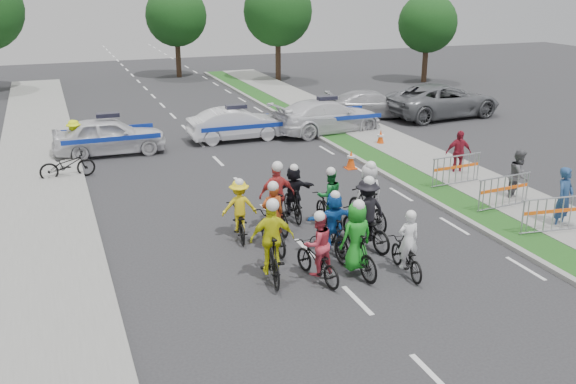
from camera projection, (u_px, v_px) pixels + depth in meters
name	position (u px, v px, depth m)	size (l,w,h in m)	color
ground	(357.00, 300.00, 14.20)	(90.00, 90.00, 0.00)	#28282B
curb_right	(431.00, 200.00, 20.32)	(0.20, 60.00, 0.12)	gray
grass_strip	(450.00, 198.00, 20.55)	(1.20, 60.00, 0.11)	#1F4716
sidewalk_right	(496.00, 191.00, 21.15)	(2.40, 60.00, 0.13)	gray
sidewalk_left	(42.00, 254.00, 16.43)	(3.00, 60.00, 0.13)	gray
rider_0	(407.00, 253.00, 15.29)	(0.72, 1.68, 1.67)	black
rider_1	(356.00, 246.00, 15.21)	(0.87, 1.89, 1.93)	black
rider_2	(318.00, 254.00, 14.94)	(0.92, 1.82, 1.77)	black
rider_3	(272.00, 249.00, 14.96)	(1.08, 2.01, 2.05)	black
rider_4	(366.00, 220.00, 16.78)	(1.20, 2.04, 1.99)	black
rider_5	(333.00, 226.00, 16.44)	(1.39, 1.66, 1.71)	black
rider_6	(272.00, 227.00, 16.67)	(0.65, 1.86, 1.90)	black
rider_7	(368.00, 202.00, 18.06)	(0.90, 1.95, 1.99)	black
rider_8	(329.00, 204.00, 18.18)	(0.75, 1.76, 1.79)	black
rider_9	(277.00, 204.00, 17.88)	(1.03, 1.95, 2.04)	black
rider_10	(239.00, 214.00, 17.42)	(1.02, 1.75, 1.72)	black
rider_11	(293.00, 196.00, 18.69)	(1.39, 1.66, 1.72)	black
police_car_0	(109.00, 136.00, 25.60)	(1.78, 4.42, 1.51)	silver
police_car_1	(237.00, 124.00, 27.81)	(1.47, 4.20, 1.39)	silver
police_car_2	(327.00, 116.00, 29.07)	(2.13, 5.23, 1.52)	silver
civilian_sedan	(372.00, 104.00, 32.26)	(1.89, 4.65, 1.35)	#A9A9AD
civilian_suv	(443.00, 100.00, 32.32)	(2.78, 6.02, 1.67)	slate
spectator_0	(564.00, 198.00, 18.00)	(0.65, 0.43, 1.79)	navy
spectator_1	(519.00, 175.00, 20.26)	(0.81, 0.63, 1.66)	#535358
spectator_2	(458.00, 153.00, 22.83)	(0.96, 0.40, 1.64)	maroon
marshal_hiviz	(75.00, 140.00, 24.90)	(1.00, 0.58, 1.55)	#E5FF0D
barrier_0	(553.00, 216.00, 17.57)	(2.00, 0.50, 1.12)	#A5A8AD
barrier_1	(504.00, 194.00, 19.42)	(2.00, 0.50, 1.12)	#A5A8AD
barrier_2	(456.00, 171.00, 21.60)	(2.00, 0.50, 1.12)	#A5A8AD
cone_0	(351.00, 160.00, 23.78)	(0.40, 0.40, 0.70)	#F24C0C
cone_1	(381.00, 138.00, 26.92)	(0.40, 0.40, 0.70)	#F24C0C
parked_bike	(67.00, 165.00, 22.57)	(0.67, 1.91, 1.01)	black
tree_1	(278.00, 12.00, 42.33)	(4.55, 4.55, 6.82)	#382619
tree_2	(428.00, 23.00, 42.03)	(3.85, 3.85, 5.77)	#382619
tree_4	(176.00, 16.00, 43.97)	(4.20, 4.20, 6.30)	#382619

